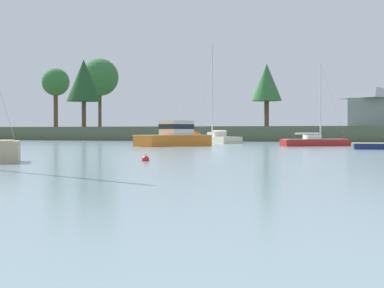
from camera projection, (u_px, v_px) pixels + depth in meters
name	position (u px, v px, depth m)	size (l,w,h in m)	color
far_shore_bank	(338.00, 133.00, 106.23)	(162.83, 57.47, 2.16)	#4C563D
cruiser_orange	(180.00, 140.00, 58.02)	(6.30, 9.50, 4.82)	orange
sailboat_cream	(215.00, 141.00, 72.29)	(8.16, 8.01, 12.76)	beige
sailboat_red	(315.00, 144.00, 56.79)	(6.53, 5.11, 8.50)	#B2231E
dinghy_navy	(378.00, 147.00, 46.70)	(3.98, 2.23, 0.69)	navy
mooring_buoy_orange	(315.00, 143.00, 71.09)	(0.40, 0.40, 0.45)	orange
mooring_buoy_red	(145.00, 160.00, 28.14)	(0.37, 0.37, 0.42)	red
shore_tree_far_right	(84.00, 81.00, 96.69)	(5.63, 5.63, 11.13)	brown
shore_tree_inland_c	(56.00, 83.00, 121.14)	(5.69, 5.69, 12.32)	brown
shore_tree_left	(100.00, 77.00, 111.73)	(7.15, 7.15, 13.17)	brown
shore_tree_center_left	(267.00, 83.00, 101.45)	(5.27, 5.27, 11.01)	brown
cottage_behind_trees	(376.00, 106.00, 114.70)	(11.10, 8.16, 8.04)	gray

